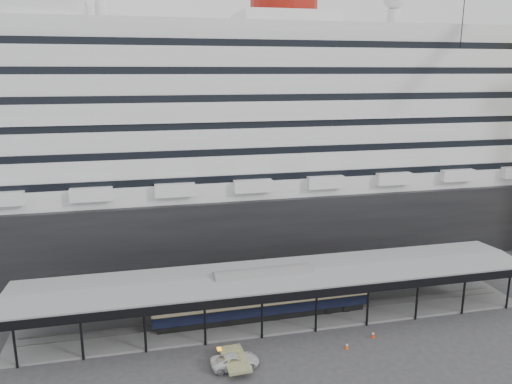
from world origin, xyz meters
TOP-DOWN VIEW (x-y plane):
  - ground at (0.00, 0.00)m, footprint 200.00×200.00m
  - cruise_ship at (0.05, 32.00)m, footprint 130.00×30.00m
  - platform_canopy at (0.00, 5.00)m, footprint 56.00×9.18m
  - port_truck at (-6.51, -3.49)m, footprint 4.57×2.30m
  - pullman_carriage at (-1.83, 5.00)m, footprint 24.02×3.51m
  - traffic_cone_left at (-7.64, -3.30)m, footprint 0.44×0.44m
  - traffic_cone_mid at (4.73, -2.98)m, footprint 0.39×0.39m
  - traffic_cone_right at (8.20, -1.57)m, footprint 0.38×0.38m

SIDE VIEW (x-z plane):
  - ground at x=0.00m, z-range 0.00..0.00m
  - traffic_cone_mid at x=4.73m, z-range 0.00..0.66m
  - traffic_cone_left at x=-7.64m, z-range 0.00..0.68m
  - traffic_cone_right at x=8.20m, z-range 0.00..0.72m
  - port_truck at x=-6.51m, z-range 0.00..1.24m
  - platform_canopy at x=0.00m, z-range -0.29..5.01m
  - pullman_carriage at x=-1.83m, z-range -8.93..14.61m
  - cruise_ship at x=0.05m, z-range -3.60..40.30m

